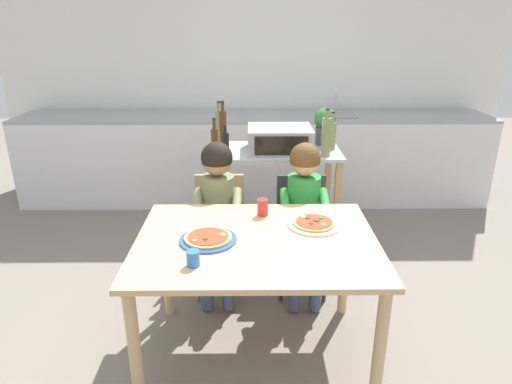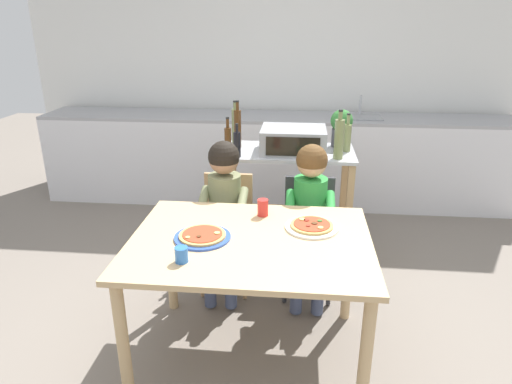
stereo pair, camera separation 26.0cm
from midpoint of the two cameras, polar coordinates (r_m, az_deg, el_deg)
name	(u,v)px [view 2 (the right image)]	position (r m, az deg, el deg)	size (l,w,h in m)	color
ground_plane	(266,260)	(3.73, 3.26, -8.54)	(11.24, 11.24, 0.00)	slate
back_wall_tiled	(279,68)	(5.02, 4.51, 15.35)	(5.36, 0.12, 2.70)	white
kitchen_counter	(276,159)	(4.79, 4.10, 4.19)	(4.82, 0.60, 1.11)	silver
kitchen_island_cart	(287,186)	(3.64, 6.00, 0.71)	(1.02, 0.55, 0.88)	#B7BABF
toaster_oven	(293,140)	(3.50, 6.86, 6.50)	(0.49, 0.40, 0.18)	#999BA0
bottle_brown_beer	(235,125)	(3.73, -0.60, 8.43)	(0.06, 0.06, 0.34)	olive
bottle_slim_sauce	(339,138)	(3.36, 12.63, 6.57)	(0.07, 0.07, 0.36)	olive
bottle_squat_spirits	(347,137)	(3.57, 13.48, 6.75)	(0.06, 0.06, 0.29)	olive
bottle_dark_olive_oil	(237,144)	(3.33, -0.17, 6.04)	(0.05, 0.05, 0.25)	black
bottle_clear_vinegar	(238,128)	(3.58, -0.24, 8.05)	(0.06, 0.06, 0.37)	#4C2D14
bottle_tall_green_wine	(228,138)	(3.48, -1.42, 6.74)	(0.05, 0.05, 0.27)	#4C2D14
potted_herb_plant	(341,127)	(3.70, 12.71, 7.99)	(0.18, 0.18, 0.30)	#4C4C51
dining_table	(251,256)	(2.43, 2.39, -8.09)	(1.27, 0.95, 0.76)	tan
dining_chair_left	(227,223)	(3.21, -1.35, -4.00)	(0.36, 0.36, 0.81)	tan
dining_chair_right	(309,228)	(3.19, 8.97, -4.51)	(0.36, 0.36, 0.81)	#333338
child_in_olive_shirt	(224,199)	(3.02, -1.65, -0.99)	(0.32, 0.42, 1.08)	#424C6B
child_in_green_shirt	(310,205)	(2.99, 9.31, -1.62)	(0.32, 0.42, 1.07)	#424C6B
pizza_plate_blue_rimmed	(202,236)	(2.39, -3.67, -5.65)	(0.30, 0.30, 0.03)	#3356B7
pizza_plate_white	(312,226)	(2.53, 9.98, -4.33)	(0.29, 0.29, 0.03)	white
drinking_cup_red	(263,208)	(2.65, 3.68, -2.03)	(0.06, 0.06, 0.10)	red
drinking_cup_blue	(181,255)	(2.17, -5.98, -7.94)	(0.06, 0.06, 0.08)	blue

